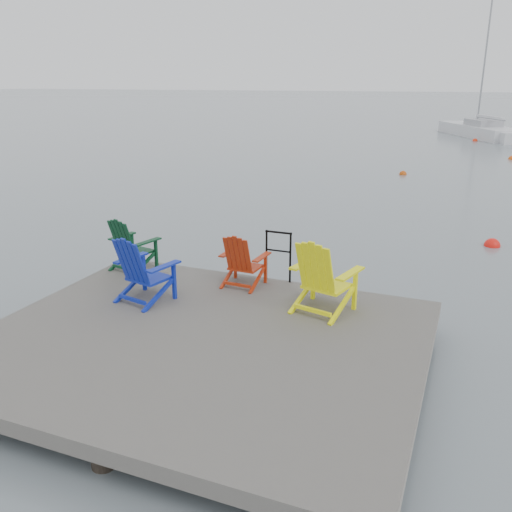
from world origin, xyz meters
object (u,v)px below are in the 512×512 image
at_px(chair_blue, 142,269).
at_px(chair_yellow, 322,276).
at_px(buoy_c, 512,159).
at_px(buoy_d, 475,141).
at_px(buoy_a, 492,246).
at_px(buoy_b, 403,175).
at_px(chair_green, 131,244).
at_px(sailboat_near, 479,132).
at_px(chair_red, 242,260).
at_px(handrail, 278,251).

height_order(chair_blue, chair_yellow, chair_yellow).
height_order(buoy_c, buoy_d, buoy_c).
bearing_deg(buoy_c, buoy_a, -93.60).
height_order(chair_yellow, buoy_a, chair_yellow).
bearing_deg(buoy_b, chair_green, -100.09).
bearing_deg(chair_yellow, chair_green, -174.61).
distance_m(buoy_c, buoy_d, 8.89).
distance_m(sailboat_near, buoy_c, 12.05).
xyz_separation_m(chair_blue, chair_yellow, (2.74, 0.66, 0.04)).
bearing_deg(chair_red, buoy_b, 90.60).
distance_m(chair_blue, buoy_b, 17.26).
relative_size(handrail, chair_blue, 0.83).
bearing_deg(buoy_d, sailboat_near, 86.74).
relative_size(handrail, buoy_d, 2.65).
xyz_separation_m(chair_red, chair_yellow, (1.54, -0.55, 0.12)).
xyz_separation_m(chair_red, buoy_a, (4.06, 5.95, -0.97)).
distance_m(chair_yellow, buoy_c, 23.71).
height_order(handrail, buoy_a, handrail).
relative_size(sailboat_near, buoy_d, 36.42).
bearing_deg(buoy_b, buoy_d, 80.54).
xyz_separation_m(handrail, buoy_b, (0.12, 15.45, -1.04)).
distance_m(chair_blue, buoy_d, 33.06).
xyz_separation_m(chair_blue, sailboat_near, (4.57, 35.99, -0.69)).
bearing_deg(buoy_c, sailboat_near, 98.35).
bearing_deg(buoy_d, chair_yellow, -92.94).
bearing_deg(chair_blue, buoy_a, 66.23).
height_order(chair_blue, buoy_b, chair_blue).
bearing_deg(sailboat_near, handrail, -121.20).
bearing_deg(handrail, buoy_a, 56.77).
xyz_separation_m(chair_yellow, buoy_c, (3.58, 23.41, -1.08)).
bearing_deg(buoy_b, buoy_a, -70.80).
bearing_deg(buoy_d, handrail, -95.00).
height_order(chair_blue, buoy_c, chair_blue).
bearing_deg(buoy_a, buoy_b, 109.20).
xyz_separation_m(handrail, sailboat_near, (2.90, 34.31, -0.69)).
bearing_deg(chair_red, sailboat_near, 87.18).
bearing_deg(chair_blue, chair_red, 57.92).
bearing_deg(buoy_a, chair_yellow, -111.18).
xyz_separation_m(chair_green, chair_blue, (1.05, -1.21, 0.05)).
xyz_separation_m(sailboat_near, buoy_a, (0.69, -28.83, -0.35)).
relative_size(chair_green, chair_blue, 0.92).
xyz_separation_m(chair_blue, buoy_b, (1.79, 17.13, -1.05)).
bearing_deg(sailboat_near, chair_green, -125.54).
relative_size(chair_blue, chair_yellow, 0.93).
bearing_deg(chair_blue, handrail, 57.76).
bearing_deg(buoy_d, chair_red, -95.78).
xyz_separation_m(sailboat_near, buoy_c, (1.75, -11.92, -0.35)).
xyz_separation_m(handrail, chair_red, (-0.47, -0.47, -0.07)).
xyz_separation_m(chair_green, chair_yellow, (3.78, -0.55, 0.08)).
height_order(handrail, chair_blue, chair_blue).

